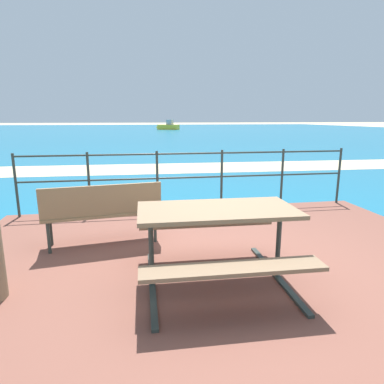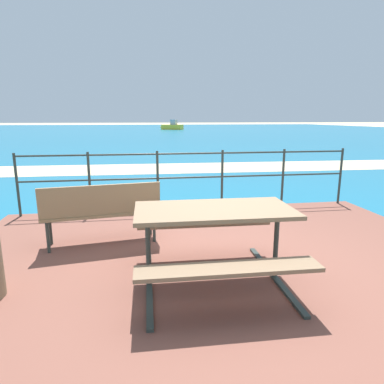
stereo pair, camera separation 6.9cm
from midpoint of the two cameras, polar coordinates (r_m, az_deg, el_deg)
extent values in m
plane|color=tan|center=(3.93, 5.71, -13.33)|extent=(240.00, 240.00, 0.00)
cube|color=brown|center=(3.92, 5.72, -12.94)|extent=(6.40, 5.20, 0.06)
cube|color=#196B8E|center=(43.46, -7.65, 10.17)|extent=(90.00, 90.00, 0.01)
cube|color=tan|center=(11.61, -4.15, 4.05)|extent=(54.04, 3.70, 0.01)
cube|color=#7A6047|center=(3.29, 4.42, -3.12)|extent=(1.56, 0.80, 0.04)
cube|color=#7A6047|center=(2.83, 7.00, -12.87)|extent=(1.55, 0.29, 0.04)
cube|color=#7A6047|center=(3.97, 2.46, -5.23)|extent=(1.55, 0.29, 0.04)
cylinder|color=#2D3833|center=(3.35, -6.87, -9.83)|extent=(0.05, 0.05, 0.77)
cube|color=#2D3833|center=(3.50, -6.71, -15.40)|extent=(0.09, 1.51, 0.03)
cylinder|color=#2D3833|center=(3.60, 14.66, -8.53)|extent=(0.05, 0.05, 0.77)
cube|color=#2D3833|center=(3.75, 14.34, -13.79)|extent=(0.09, 1.51, 0.03)
cube|color=#8C704C|center=(4.59, -14.69, -3.44)|extent=(1.54, 0.61, 0.04)
cube|color=#8C704C|center=(4.36, -14.74, -1.34)|extent=(1.49, 0.27, 0.39)
cylinder|color=#2D3833|center=(4.86, -6.73, -4.81)|extent=(0.04, 0.04, 0.42)
cylinder|color=#2D3833|center=(4.58, -6.04, -5.89)|extent=(0.04, 0.04, 0.42)
cylinder|color=#2D3833|center=(4.82, -22.62, -5.87)|extent=(0.04, 0.04, 0.42)
cylinder|color=#2D3833|center=(4.53, -22.96, -7.02)|extent=(0.04, 0.04, 0.42)
cylinder|color=#2D3833|center=(6.33, -27.36, 1.03)|extent=(0.04, 0.04, 1.08)
cylinder|color=#2D3833|center=(6.06, -16.74, 1.44)|extent=(0.04, 0.04, 1.08)
cylinder|color=#2D3833|center=(6.01, -5.52, 1.83)|extent=(0.04, 0.04, 1.08)
cylinder|color=#2D3833|center=(6.18, 5.47, 2.14)|extent=(0.04, 0.04, 1.08)
cylinder|color=#2D3833|center=(6.57, 15.51, 2.35)|extent=(0.04, 0.04, 1.08)
cylinder|color=#2D3833|center=(7.13, 24.20, 2.48)|extent=(0.04, 0.04, 1.08)
cylinder|color=#2D3833|center=(6.00, 0.05, 6.58)|extent=(5.90, 0.03, 0.03)
cylinder|color=#2D3833|center=(6.06, 0.05, 2.50)|extent=(5.90, 0.03, 0.03)
cube|color=yellow|center=(50.51, -3.33, 10.98)|extent=(3.36, 2.62, 0.71)
cube|color=#A5A8AD|center=(50.42, -3.09, 11.81)|extent=(1.16, 1.23, 0.75)
cone|color=yellow|center=(51.12, -5.22, 10.96)|extent=(0.72, 0.79, 0.64)
camera|label=1|loc=(0.03, -89.64, 0.08)|focal=31.30mm
camera|label=2|loc=(0.03, 90.36, -0.08)|focal=31.30mm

